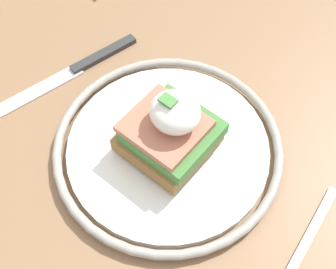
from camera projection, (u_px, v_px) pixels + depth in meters
The scene contains 5 objects.
dining_table at pixel (194, 171), 0.63m from camera, with size 1.02×0.92×0.77m.
plate at pixel (168, 148), 0.51m from camera, with size 0.25×0.25×0.02m.
sandwich at pixel (169, 129), 0.48m from camera, with size 0.09×0.09×0.08m.
fork at pixel (299, 254), 0.45m from camera, with size 0.03×0.15×0.00m.
knife at pixel (75, 70), 0.57m from camera, with size 0.06×0.20×0.01m.
Camera 1 is at (-0.16, 0.25, 1.22)m, focal length 50.00 mm.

